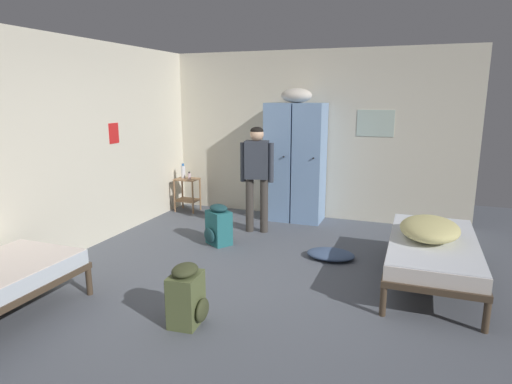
# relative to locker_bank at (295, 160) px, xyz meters

# --- Properties ---
(ground_plane) EXTENTS (9.24, 9.24, 0.00)m
(ground_plane) POSITION_rel_locker_bank_xyz_m (0.20, -2.61, -0.97)
(ground_plane) COLOR #565B66
(room_backdrop) EXTENTS (4.86, 5.84, 2.66)m
(room_backdrop) POSITION_rel_locker_bank_xyz_m (-1.10, -1.27, 0.36)
(room_backdrop) COLOR beige
(room_backdrop) RESTS_ON ground_plane
(locker_bank) EXTENTS (0.90, 0.55, 2.07)m
(locker_bank) POSITION_rel_locker_bank_xyz_m (0.00, 0.00, 0.00)
(locker_bank) COLOR #7A9ECC
(locker_bank) RESTS_ON ground_plane
(shelf_unit) EXTENTS (0.38, 0.30, 0.57)m
(shelf_unit) POSITION_rel_locker_bank_xyz_m (-1.87, -0.14, -0.62)
(shelf_unit) COLOR #99704C
(shelf_unit) RESTS_ON ground_plane
(bed_right) EXTENTS (0.90, 1.90, 0.49)m
(bed_right) POSITION_rel_locker_bank_xyz_m (2.02, -1.87, -0.59)
(bed_right) COLOR #473828
(bed_right) RESTS_ON ground_plane
(bedding_heap) EXTENTS (0.60, 0.79, 0.22)m
(bedding_heap) POSITION_rel_locker_bank_xyz_m (1.98, -1.87, -0.37)
(bedding_heap) COLOR #D1C67F
(bedding_heap) RESTS_ON bed_right
(person_traveler) EXTENTS (0.48, 0.25, 1.53)m
(person_traveler) POSITION_rel_locker_bank_xyz_m (-0.34, -0.82, -0.04)
(person_traveler) COLOR #3D3833
(person_traveler) RESTS_ON ground_plane
(water_bottle) EXTENTS (0.07, 0.07, 0.25)m
(water_bottle) POSITION_rel_locker_bank_xyz_m (-1.95, -0.12, -0.29)
(water_bottle) COLOR white
(water_bottle) RESTS_ON shelf_unit
(lotion_bottle) EXTENTS (0.05, 0.05, 0.13)m
(lotion_bottle) POSITION_rel_locker_bank_xyz_m (-1.80, -0.18, -0.34)
(lotion_bottle) COLOR beige
(lotion_bottle) RESTS_ON shelf_unit
(backpack_teal) EXTENTS (0.40, 0.41, 0.55)m
(backpack_teal) POSITION_rel_locker_bank_xyz_m (-0.63, -1.53, -0.71)
(backpack_teal) COLOR #23666B
(backpack_teal) RESTS_ON ground_plane
(backpack_olive) EXTENTS (0.36, 0.34, 0.55)m
(backpack_olive) POSITION_rel_locker_bank_xyz_m (0.01, -3.53, -0.71)
(backpack_olive) COLOR #566038
(backpack_olive) RESTS_ON ground_plane
(clothes_pile_denim) EXTENTS (0.59, 0.42, 0.11)m
(clothes_pile_denim) POSITION_rel_locker_bank_xyz_m (0.89, -1.53, -0.92)
(clothes_pile_denim) COLOR #42567A
(clothes_pile_denim) RESTS_ON ground_plane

